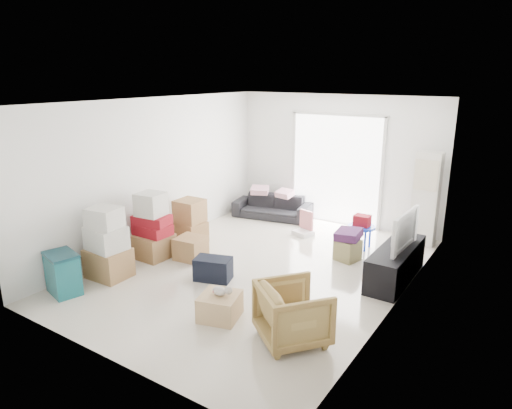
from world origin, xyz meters
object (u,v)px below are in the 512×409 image
object	(u,v)px
armchair	(293,311)
storage_bins	(63,273)
sofa	(273,203)
ac_tower	(426,199)
television	(397,243)
wood_crate	(220,306)
tv_console	(396,263)
kids_table	(362,225)
ottoman	(348,250)

from	to	relation	value
armchair	storage_bins	bearing A→B (deg)	51.26
armchair	sofa	bearing A→B (deg)	-17.13
ac_tower	sofa	bearing A→B (deg)	-177.32
television	wood_crate	size ratio (longest dim) A/B	2.05
tv_console	storage_bins	size ratio (longest dim) A/B	2.59
tv_console	wood_crate	world-z (taller)	tv_console
sofa	storage_bins	xyz separation A→B (m)	(-0.65, -4.78, -0.02)
sofa	television	bearing A→B (deg)	-38.43
ac_tower	kids_table	xyz separation A→B (m)	(-0.88, -0.84, -0.43)
storage_bins	ottoman	xyz separation A→B (m)	(2.98, 3.44, -0.13)
kids_table	wood_crate	xyz separation A→B (m)	(-0.63, -3.40, -0.29)
armchair	television	bearing A→B (deg)	-63.66
ac_tower	sofa	world-z (taller)	ac_tower
television	armchair	distance (m)	2.42
ottoman	sofa	bearing A→B (deg)	150.03
armchair	ottoman	world-z (taller)	armchair
ac_tower	storage_bins	size ratio (longest dim) A/B	2.83
armchair	kids_table	distance (m)	3.36
ac_tower	television	size ratio (longest dim) A/B	1.73
wood_crate	sofa	bearing A→B (deg)	112.40
sofa	wood_crate	bearing A→B (deg)	-78.87
storage_bins	wood_crate	bearing A→B (deg)	16.54
ac_tower	armchair	bearing A→B (deg)	-96.35
tv_console	sofa	size ratio (longest dim) A/B	0.94
tv_console	ac_tower	bearing A→B (deg)	91.58
television	wood_crate	xyz separation A→B (m)	(-1.57, -2.42, -0.44)
sofa	storage_bins	size ratio (longest dim) A/B	2.77
tv_console	ottoman	bearing A→B (deg)	160.65
ac_tower	ottoman	distance (m)	1.86
sofa	ac_tower	bearing A→B (deg)	-8.59
ac_tower	television	distance (m)	1.84
tv_console	wood_crate	size ratio (longest dim) A/B	3.25
tv_console	sofa	xyz separation A→B (m)	(-3.25, 1.67, 0.07)
sofa	storage_bins	bearing A→B (deg)	-109.00
tv_console	armchair	distance (m)	2.42
ac_tower	kids_table	distance (m)	1.29
television	tv_console	bearing A→B (deg)	0.00
ac_tower	ottoman	bearing A→B (deg)	-120.18
ac_tower	storage_bins	xyz separation A→B (m)	(-3.85, -4.93, -0.56)
tv_console	television	world-z (taller)	television
armchair	tv_console	bearing A→B (deg)	-63.66
television	storage_bins	distance (m)	5.00
kids_table	wood_crate	distance (m)	3.47
ac_tower	ottoman	xyz separation A→B (m)	(-0.87, -1.49, -0.69)
television	ottoman	xyz separation A→B (m)	(-0.92, 0.32, -0.42)
sofa	tv_console	bearing A→B (deg)	-38.43
television	ac_tower	bearing A→B (deg)	4.42
television	ottoman	bearing A→B (deg)	73.50
ac_tower	ottoman	world-z (taller)	ac_tower
tv_console	armchair	world-z (taller)	armchair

